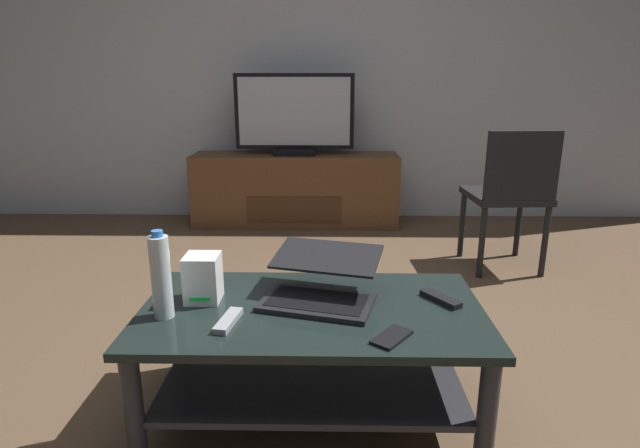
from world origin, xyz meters
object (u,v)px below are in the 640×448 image
dining_chair (511,191)px  water_bottle_near (161,277)px  media_cabinet (296,190)px  soundbar_remote (228,321)px  laptop (321,283)px  tv_remote (441,299)px  television (294,116)px  router_box (203,278)px  cell_phone (392,337)px  coffee_table (312,340)px

dining_chair → water_bottle_near: size_ratio=2.99×
media_cabinet → soundbar_remote: size_ratio=10.23×
laptop → tv_remote: 0.42m
television → soundbar_remote: (-0.04, -2.56, -0.45)m
router_box → water_bottle_near: size_ratio=0.56×
television → media_cabinet: bearing=90.0°
media_cabinet → cell_phone: 2.72m
television → water_bottle_near: (-0.26, -2.52, -0.32)m
dining_chair → laptop: (-1.11, -1.35, -0.04)m
router_box → television: bearing=86.1°
dining_chair → soundbar_remote: bearing=-132.2°
media_cabinet → television: television is taller
media_cabinet → dining_chair: size_ratio=1.87×
soundbar_remote → television: bearing=98.8°
television → tv_remote: bearing=-74.5°
laptop → cell_phone: (0.21, -0.28, -0.05)m
media_cabinet → laptop: size_ratio=3.61×
water_bottle_near → dining_chair: bearing=42.8°
cell_phone → television: bearing=137.6°
tv_remote → laptop: bearing=143.0°
laptop → water_bottle_near: 0.54m
coffee_table → laptop: 0.20m
media_cabinet → tv_remote: media_cabinet is taller
coffee_table → soundbar_remote: (-0.26, -0.13, 0.14)m
water_bottle_near → cell_phone: 0.75m
media_cabinet → laptop: (0.25, -2.39, 0.18)m
television → dining_chair: television is taller
water_bottle_near → soundbar_remote: bearing=-12.1°
television → dining_chair: size_ratio=1.06×
cell_phone → tv_remote: size_ratio=0.88×
coffee_table → router_box: (-0.38, 0.05, 0.21)m
media_cabinet → cell_phone: media_cabinet is taller
media_cabinet → cell_phone: size_ratio=11.69×
cell_phone → dining_chair: bearing=99.0°
television → water_bottle_near: television is taller
router_box → soundbar_remote: size_ratio=1.03×
router_box → cell_phone: size_ratio=1.18×
media_cabinet → dining_chair: 1.72m
water_bottle_near → media_cabinet: bearing=84.1°
router_box → laptop: bearing=2.4°
coffee_table → water_bottle_near: 0.55m
router_box → soundbar_remote: router_box is taller
media_cabinet → laptop: bearing=-84.1°
router_box → water_bottle_near: (-0.10, -0.13, 0.06)m
media_cabinet → router_box: bearing=-93.9°
router_box → water_bottle_near: bearing=-127.1°
coffee_table → laptop: size_ratio=2.55×
dining_chair → laptop: 1.75m
tv_remote → soundbar_remote: same height
dining_chair → cell_phone: size_ratio=6.24×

